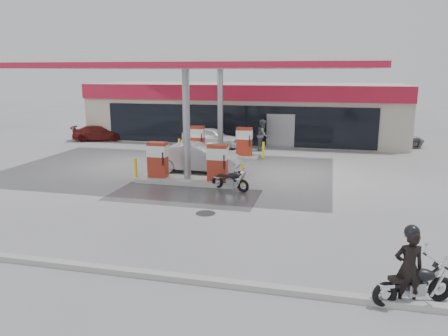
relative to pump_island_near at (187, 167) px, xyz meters
The scene contains 16 objects.
ground 2.12m from the pump_island_near, 90.00° to the right, with size 90.00×90.00×0.00m, color gray.
wet_patch 2.18m from the pump_island_near, 75.96° to the right, with size 6.00×3.00×0.00m, color #4C4C4F.
drain_cover 4.53m from the pump_island_near, 63.43° to the right, with size 0.70×0.70×0.01m, color #38383A.
kerb 9.02m from the pump_island_near, 90.00° to the right, with size 28.00×0.25×0.15m, color gray.
store_building 14.00m from the pump_island_near, 89.98° to the left, with size 22.00×8.22×4.00m.
canopy 5.46m from the pump_island_near, 90.00° to the left, with size 16.00×10.02×5.51m.
pump_island_near is the anchor object (origin of this frame).
pump_island_far 6.00m from the pump_island_near, 90.00° to the left, with size 5.14×1.30×1.78m.
main_motorcycle 11.91m from the pump_island_near, 47.53° to the right, with size 1.77×0.97×0.97m.
biker_main 11.85m from the pump_island_near, 48.41° to the right, with size 0.62×0.41×1.69m, color black.
parked_motorcycle 2.34m from the pump_island_near, 20.41° to the right, with size 1.75×0.90×0.93m.
sedan_white 9.31m from the pump_island_near, 98.78° to the left, with size 1.56×3.87×1.32m, color white.
attendant 9.03m from the pump_island_near, 77.03° to the left, with size 0.94×0.74×1.94m, color #4F5053.
hatchback_silver 2.21m from the pump_island_near, 96.55° to the left, with size 1.50×4.29×1.41m, color #AEB1B7.
parked_car_left 14.14m from the pump_island_near, 135.00° to the left, with size 1.51×3.71×1.08m, color #5B1614.
parked_car_right 15.62m from the pump_island_near, 50.19° to the left, with size 1.95×4.24×1.18m, color gray.
Camera 1 is at (6.11, -16.04, 4.90)m, focal length 35.00 mm.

